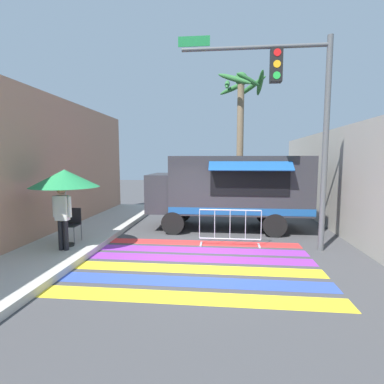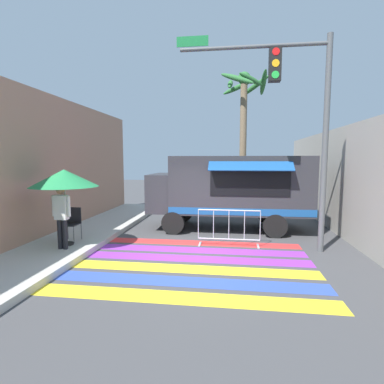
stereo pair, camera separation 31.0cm
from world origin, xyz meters
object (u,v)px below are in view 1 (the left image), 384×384
at_px(food_truck, 227,186).
at_px(patio_umbrella, 65,179).
at_px(traffic_signal_pole, 297,105).
at_px(folding_chair, 72,221).
at_px(vendor_person, 62,214).
at_px(barricade_front, 230,228).
at_px(palm_tree, 241,114).

xyz_separation_m(food_truck, patio_umbrella, (-4.55, -3.40, 0.46)).
xyz_separation_m(traffic_signal_pole, folding_chair, (-6.53, -0.37, -3.36)).
xyz_separation_m(folding_chair, vendor_person, (0.21, -0.88, 0.40)).
relative_size(patio_umbrella, barricade_front, 1.15).
xyz_separation_m(vendor_person, palm_tree, (5.14, 7.39, 3.67)).
relative_size(traffic_signal_pole, palm_tree, 0.90).
bearing_deg(patio_umbrella, folding_chair, 102.21).
height_order(food_truck, barricade_front, food_truck).
distance_m(traffic_signal_pole, folding_chair, 7.35).
relative_size(food_truck, barricade_front, 3.08).
bearing_deg(traffic_signal_pole, barricade_front, 171.78).
height_order(folding_chair, barricade_front, folding_chair).
bearing_deg(vendor_person, folding_chair, 91.44).
bearing_deg(barricade_front, folding_chair, -172.49).
bearing_deg(palm_tree, food_truck, -100.95).
xyz_separation_m(barricade_front, palm_tree, (0.61, 5.88, 4.29)).
bearing_deg(palm_tree, barricade_front, -95.96).
bearing_deg(vendor_person, barricade_front, 6.44).
height_order(food_truck, vendor_person, food_truck).
bearing_deg(barricade_front, traffic_signal_pole, -8.22).
bearing_deg(palm_tree, patio_umbrella, -126.83).
height_order(traffic_signal_pole, vendor_person, traffic_signal_pole).
height_order(folding_chair, vendor_person, vendor_person).
distance_m(barricade_front, palm_tree, 7.30).
xyz_separation_m(patio_umbrella, folding_chair, (-0.11, 0.50, -1.32)).
bearing_deg(food_truck, folding_chair, -148.09).
distance_m(folding_chair, palm_tree, 9.35).
bearing_deg(patio_umbrella, traffic_signal_pole, 7.67).
relative_size(vendor_person, palm_tree, 0.26).
height_order(food_truck, folding_chair, food_truck).
distance_m(food_truck, traffic_signal_pole, 4.02).
relative_size(traffic_signal_pole, patio_umbrella, 2.79).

